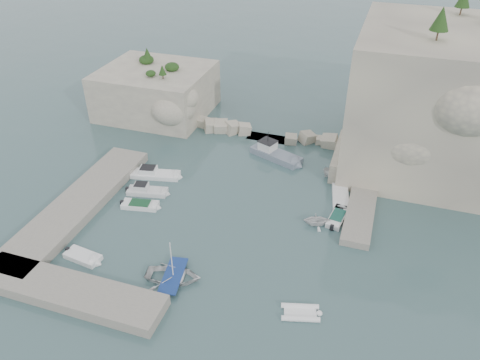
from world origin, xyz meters
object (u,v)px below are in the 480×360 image
(motorboat_b, at_px, (148,193))
(inflatable_dinghy, at_px, (300,314))
(motorboat_a, at_px, (156,176))
(rowboat, at_px, (174,279))
(motorboat_c, at_px, (140,207))
(tender_east_b, at_px, (337,219))
(tender_east_a, at_px, (316,224))
(work_boat, at_px, (276,158))
(tender_east_c, at_px, (340,199))
(motorboat_e, at_px, (83,259))
(tender_east_d, at_px, (338,178))

(motorboat_b, relative_size, inflatable_dinghy, 1.43)
(motorboat_a, relative_size, rowboat, 1.26)
(motorboat_c, relative_size, tender_east_b, 1.01)
(motorboat_c, bearing_deg, tender_east_b, 2.25)
(tender_east_a, distance_m, work_boat, 14.52)
(rowboat, xyz_separation_m, tender_east_b, (13.27, 13.96, 0.00))
(inflatable_dinghy, bearing_deg, tender_east_c, 72.33)
(motorboat_b, distance_m, tender_east_b, 22.28)
(motorboat_c, height_order, tender_east_c, same)
(motorboat_a, xyz_separation_m, tender_east_c, (22.69, 2.38, 0.00))
(motorboat_c, height_order, motorboat_a, motorboat_a)
(motorboat_e, relative_size, tender_east_c, 0.72)
(motorboat_b, relative_size, tender_east_a, 1.77)
(work_boat, bearing_deg, tender_east_d, 6.54)
(rowboat, relative_size, tender_east_d, 1.36)
(rowboat, bearing_deg, tender_east_a, -52.10)
(rowboat, xyz_separation_m, inflatable_dinghy, (12.18, -0.34, 0.00))
(rowboat, relative_size, tender_east_b, 1.17)
(tender_east_b, xyz_separation_m, tender_east_c, (-0.25, 3.86, 0.00))
(motorboat_b, distance_m, tender_east_a, 20.14)
(inflatable_dinghy, xyz_separation_m, tender_east_a, (-0.95, 12.62, 0.00))
(motorboat_a, distance_m, tender_east_b, 22.98)
(tender_east_c, bearing_deg, work_boat, 44.64)
(motorboat_e, distance_m, tender_east_a, 24.38)
(tender_east_a, relative_size, tender_east_c, 0.52)
(motorboat_c, distance_m, motorboat_e, 9.49)
(rowboat, height_order, inflatable_dinghy, rowboat)
(rowboat, distance_m, tender_east_a, 16.64)
(tender_east_d, bearing_deg, work_boat, 68.97)
(motorboat_e, distance_m, tender_east_c, 29.03)
(tender_east_a, distance_m, tender_east_d, 9.98)
(motorboat_e, distance_m, inflatable_dinghy, 21.85)
(motorboat_c, xyz_separation_m, tender_east_b, (21.69, 4.82, 0.00))
(motorboat_e, height_order, tender_east_b, same)
(motorboat_b, bearing_deg, tender_east_b, -5.60)
(motorboat_a, bearing_deg, inflatable_dinghy, -47.75)
(motorboat_c, height_order, work_boat, work_boat)
(motorboat_a, height_order, tender_east_d, tender_east_d)
(motorboat_c, bearing_deg, motorboat_a, 90.84)
(motorboat_c, relative_size, motorboat_b, 0.87)
(motorboat_b, relative_size, motorboat_a, 0.78)
(motorboat_c, distance_m, inflatable_dinghy, 22.68)
(motorboat_b, bearing_deg, inflatable_dinghy, -41.08)
(motorboat_c, height_order, motorboat_b, motorboat_b)
(motorboat_a, height_order, tender_east_b, motorboat_a)
(motorboat_e, xyz_separation_m, tender_east_c, (22.70, 18.10, 0.00))
(motorboat_a, relative_size, tender_east_b, 1.47)
(motorboat_a, xyz_separation_m, work_boat, (13.17, 9.15, 0.00))
(work_boat, bearing_deg, motorboat_b, -112.31)
(motorboat_c, relative_size, rowboat, 0.86)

